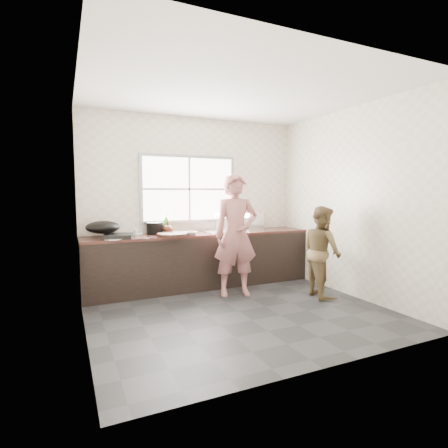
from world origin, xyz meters
name	(u,v)px	position (x,y,z in m)	size (l,w,h in m)	color
floor	(238,311)	(0.00, 0.00, -0.01)	(3.60, 3.20, 0.01)	#2A2A2D
ceiling	(239,91)	(0.00, 0.00, 2.71)	(3.60, 3.20, 0.01)	silver
wall_back	(194,201)	(0.00, 1.60, 1.35)	(3.60, 0.01, 2.70)	silver
wall_left	(81,207)	(-1.80, 0.00, 1.35)	(0.01, 3.20, 2.70)	silver
wall_right	(350,203)	(1.80, 0.00, 1.35)	(0.01, 3.20, 2.70)	beige
wall_front	(328,211)	(0.00, -1.60, 1.35)	(3.60, 0.01, 2.70)	silver
cabinet	(202,261)	(0.00, 1.29, 0.41)	(3.60, 0.62, 0.82)	black
countertop	(201,234)	(0.00, 1.29, 0.84)	(3.60, 0.64, 0.04)	#3A1D17
sink	(222,232)	(0.35, 1.29, 0.86)	(0.55, 0.45, 0.02)	silver
faucet	(217,222)	(0.35, 1.49, 1.01)	(0.02, 0.02, 0.30)	silver
window_frame	(189,189)	(-0.10, 1.59, 1.55)	(1.60, 0.05, 1.10)	#9EA0A5
window_glazing	(189,189)	(-0.10, 1.57, 1.55)	(1.50, 0.01, 1.00)	white
woman	(236,239)	(0.29, 0.65, 0.82)	(0.60, 0.39, 1.64)	#B36D6B
person_side	(322,251)	(1.39, 0.08, 0.65)	(0.64, 0.50, 1.31)	brown
cutting_board	(172,235)	(-0.54, 1.08, 0.88)	(0.44, 0.44, 0.04)	#321A13
cleaver	(180,232)	(-0.36, 1.24, 0.90)	(0.21, 0.11, 0.01)	silver
bowl_mince	(191,233)	(-0.23, 1.13, 0.88)	(0.19, 0.19, 0.05)	white
bowl_crabs	(233,229)	(0.60, 1.35, 0.89)	(0.19, 0.19, 0.06)	silver
bowl_held	(226,231)	(0.33, 1.08, 0.89)	(0.19, 0.19, 0.06)	white
black_pot	(155,228)	(-0.71, 1.44, 0.95)	(0.25, 0.25, 0.18)	black
plate_food	(136,234)	(-0.97, 1.52, 0.87)	(0.21, 0.21, 0.02)	white
bottle_green	(166,223)	(-0.51, 1.52, 1.01)	(0.12, 0.12, 0.30)	green
bottle_brown_tall	(160,228)	(-0.61, 1.51, 0.95)	(0.08, 0.08, 0.17)	#422610
bottle_brown_short	(168,228)	(-0.52, 1.37, 0.95)	(0.13, 0.13, 0.17)	#491F12
glass_jar	(136,232)	(-1.00, 1.40, 0.90)	(0.06, 0.06, 0.09)	silver
burner	(118,236)	(-1.28, 1.20, 0.89)	(0.37, 0.37, 0.06)	black
wok	(103,227)	(-1.47, 1.33, 1.01)	(0.47, 0.47, 0.18)	black
dish_rack	(251,221)	(1.03, 1.52, 1.00)	(0.37, 0.26, 0.28)	silver
pot_lid_left	(114,239)	(-1.36, 1.08, 0.87)	(0.26, 0.26, 0.01)	silver
pot_lid_right	(126,235)	(-1.13, 1.52, 0.87)	(0.24, 0.24, 0.01)	silver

